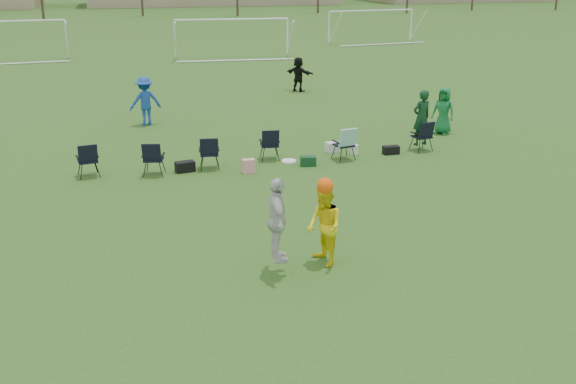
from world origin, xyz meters
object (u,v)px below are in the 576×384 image
object	(u,v)px
goal_right	(371,17)
fielder_black	(298,74)
center_contest	(304,223)
fielder_blue	(145,101)
fielder_green_far	(444,111)
goal_left	(4,29)
goal_mid	(232,27)

from	to	relation	value
goal_right	fielder_black	bearing A→B (deg)	-128.51
center_contest	fielder_black	bearing A→B (deg)	74.80
fielder_blue	center_contest	world-z (taller)	center_contest
fielder_black	goal_right	distance (m)	21.90
fielder_green_far	goal_left	distance (m)	29.81
center_contest	fielder_blue	bearing A→B (deg)	100.17
fielder_blue	goal_left	xyz separation A→B (m)	(-7.57, 20.00, 1.03)
fielder_black	goal_right	world-z (taller)	goal_right
goal_mid	goal_right	size ratio (longest dim) A/B	1.01
fielder_blue	fielder_green_far	xyz separation A→B (m)	(10.07, -4.01, -0.08)
goal_right	fielder_blue	bearing A→B (deg)	-135.52
center_contest	goal_mid	xyz separation A→B (m)	(4.07, 31.14, 0.97)
center_contest	goal_left	bearing A→B (deg)	106.68
fielder_blue	goal_mid	xyz separation A→B (m)	(6.43, 18.00, 1.03)
center_contest	goal_mid	bearing A→B (deg)	82.55
fielder_blue	center_contest	size ratio (longest dim) A/B	0.79
fielder_blue	fielder_green_far	bearing A→B (deg)	146.73
center_contest	goal_right	bearing A→B (deg)	66.60
fielder_green_far	goal_right	size ratio (longest dim) A/B	0.22
fielder_green_far	fielder_black	size ratio (longest dim) A/B	1.02
fielder_blue	goal_mid	size ratio (longest dim) A/B	0.24
fielder_blue	goal_right	distance (m)	30.28
fielder_black	center_contest	world-z (taller)	center_contest
fielder_black	goal_left	xyz separation A→B (m)	(-14.90, 14.84, 1.12)
goal_left	goal_mid	size ratio (longest dim) A/B	1.00
fielder_blue	goal_left	size ratio (longest dim) A/B	0.24
fielder_green_far	fielder_blue	bearing A→B (deg)	-149.96
fielder_blue	goal_left	bearing A→B (deg)	-80.83
goal_right	fielder_green_far	bearing A→B (deg)	-114.62
fielder_green_far	goal_mid	distance (m)	22.33
fielder_green_far	goal_left	size ratio (longest dim) A/B	0.22
fielder_green_far	goal_right	xyz separation A→B (m)	(8.36, 28.01, 1.11)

